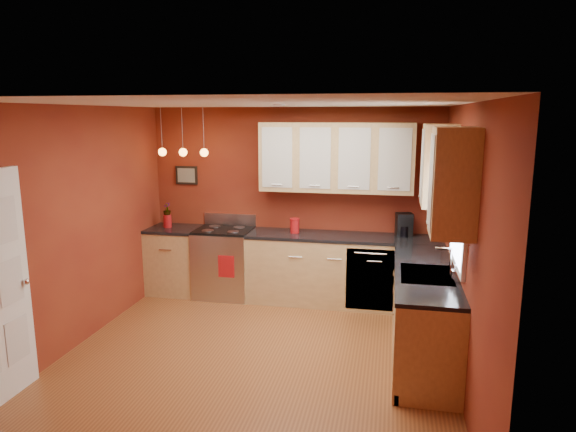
% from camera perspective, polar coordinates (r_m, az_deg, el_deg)
% --- Properties ---
extents(floor, '(4.20, 4.20, 0.00)m').
position_cam_1_polar(floor, '(5.54, -3.72, -15.60)').
color(floor, brown).
rests_on(floor, ground).
extents(ceiling, '(4.00, 4.20, 0.02)m').
position_cam_1_polar(ceiling, '(4.95, -4.10, 12.36)').
color(ceiling, silver).
rests_on(ceiling, wall_back).
extents(wall_back, '(4.00, 0.02, 2.60)m').
position_cam_1_polar(wall_back, '(7.10, 0.60, 1.47)').
color(wall_back, maroon).
rests_on(wall_back, floor).
extents(wall_front, '(4.00, 0.02, 2.60)m').
position_cam_1_polar(wall_front, '(3.21, -14.08, -11.00)').
color(wall_front, maroon).
rests_on(wall_front, floor).
extents(wall_left, '(0.02, 4.20, 2.60)m').
position_cam_1_polar(wall_left, '(5.94, -22.85, -1.33)').
color(wall_left, maroon).
rests_on(wall_left, floor).
extents(wall_right, '(0.02, 4.20, 2.60)m').
position_cam_1_polar(wall_right, '(4.96, 19.00, -3.38)').
color(wall_right, maroon).
rests_on(wall_right, floor).
extents(base_cabinets_back_left, '(0.70, 0.60, 0.90)m').
position_cam_1_polar(base_cabinets_back_left, '(7.50, -12.38, -4.93)').
color(base_cabinets_back_left, tan).
rests_on(base_cabinets_back_left, floor).
extents(base_cabinets_back_right, '(2.54, 0.60, 0.90)m').
position_cam_1_polar(base_cabinets_back_right, '(6.91, 6.10, -6.12)').
color(base_cabinets_back_right, tan).
rests_on(base_cabinets_back_right, floor).
extents(base_cabinets_right, '(0.60, 2.10, 0.90)m').
position_cam_1_polar(base_cabinets_right, '(5.62, 14.79, -10.56)').
color(base_cabinets_right, tan).
rests_on(base_cabinets_right, floor).
extents(counter_back_left, '(0.70, 0.62, 0.04)m').
position_cam_1_polar(counter_back_left, '(7.38, -12.53, -1.42)').
color(counter_back_left, black).
rests_on(counter_back_left, base_cabinets_back_left).
extents(counter_back_right, '(2.54, 0.62, 0.04)m').
position_cam_1_polar(counter_back_right, '(6.78, 6.18, -2.33)').
color(counter_back_right, black).
rests_on(counter_back_right, base_cabinets_back_right).
extents(counter_right, '(0.62, 2.10, 0.04)m').
position_cam_1_polar(counter_right, '(5.46, 15.03, -5.97)').
color(counter_right, black).
rests_on(counter_right, base_cabinets_right).
extents(gas_range, '(0.76, 0.64, 1.11)m').
position_cam_1_polar(gas_range, '(7.23, -7.07, -5.09)').
color(gas_range, '#B0B0B4').
rests_on(gas_range, floor).
extents(dishwasher_front, '(0.60, 0.02, 0.80)m').
position_cam_1_polar(dishwasher_front, '(6.61, 9.07, -7.00)').
color(dishwasher_front, '#B0B0B4').
rests_on(dishwasher_front, base_cabinets_back_right).
extents(sink, '(0.50, 0.70, 0.33)m').
position_cam_1_polar(sink, '(5.32, 15.14, -6.49)').
color(sink, gray).
rests_on(sink, counter_right).
extents(window, '(0.06, 1.02, 1.22)m').
position_cam_1_polar(window, '(5.17, 18.59, 1.62)').
color(window, white).
rests_on(window, wall_right).
extents(upper_cabinets_back, '(2.00, 0.35, 0.90)m').
position_cam_1_polar(upper_cabinets_back, '(6.76, 5.36, 6.49)').
color(upper_cabinets_back, tan).
rests_on(upper_cabinets_back, wall_back).
extents(upper_cabinets_right, '(0.35, 1.95, 0.90)m').
position_cam_1_polar(upper_cabinets_right, '(5.15, 17.08, 4.61)').
color(upper_cabinets_right, tan).
rests_on(upper_cabinets_right, wall_right).
extents(wall_picture, '(0.32, 0.03, 0.26)m').
position_cam_1_polar(wall_picture, '(7.48, -11.20, 4.47)').
color(wall_picture, black).
rests_on(wall_picture, wall_back).
extents(pendant_lights, '(0.71, 0.11, 0.66)m').
position_cam_1_polar(pendant_lights, '(7.10, -11.58, 7.01)').
color(pendant_lights, gray).
rests_on(pendant_lights, ceiling).
extents(red_canister, '(0.13, 0.13, 0.20)m').
position_cam_1_polar(red_canister, '(6.86, 0.76, -1.07)').
color(red_canister, '#A21114').
rests_on(red_canister, counter_back_right).
extents(red_vase, '(0.11, 0.11, 0.18)m').
position_cam_1_polar(red_vase, '(7.40, -13.24, -0.55)').
color(red_vase, '#A21114').
rests_on(red_vase, counter_back_left).
extents(flowers, '(0.14, 0.14, 0.19)m').
position_cam_1_polar(flowers, '(7.37, -13.30, 0.70)').
color(flowers, '#A21114').
rests_on(flowers, red_vase).
extents(coffee_maker, '(0.24, 0.23, 0.30)m').
position_cam_1_polar(coffee_maker, '(6.86, 12.77, -1.03)').
color(coffee_maker, black).
rests_on(coffee_maker, counter_back_right).
extents(soap_pump, '(0.07, 0.08, 0.16)m').
position_cam_1_polar(soap_pump, '(5.14, 18.09, -6.05)').
color(soap_pump, silver).
rests_on(soap_pump, counter_right).
extents(dish_towel, '(0.22, 0.01, 0.30)m').
position_cam_1_polar(dish_towel, '(6.88, -6.89, -5.60)').
color(dish_towel, '#A21114').
rests_on(dish_towel, gas_range).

